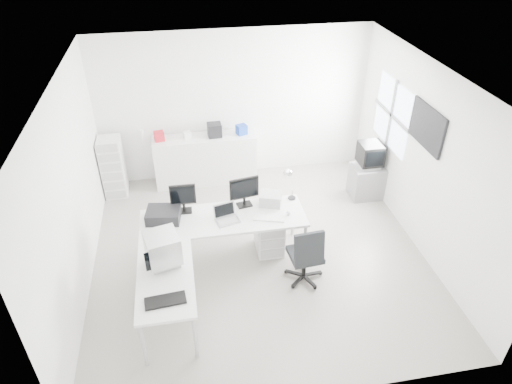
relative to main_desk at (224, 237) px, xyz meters
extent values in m
cube|color=beige|center=(0.52, 0.00, -0.38)|extent=(5.00, 5.00, 0.01)
cube|color=white|center=(0.52, 0.00, 2.42)|extent=(5.00, 5.00, 0.01)
cube|color=white|center=(0.52, 2.50, 1.02)|extent=(5.00, 0.02, 2.80)
cube|color=white|center=(-1.98, 0.00, 1.02)|extent=(0.02, 5.00, 2.80)
cube|color=white|center=(3.02, 0.00, 1.02)|extent=(0.02, 5.00, 2.80)
cube|color=silver|center=(0.70, 0.05, -0.08)|extent=(0.40, 0.50, 0.60)
cube|color=black|center=(-0.85, 0.10, 0.46)|extent=(0.53, 0.44, 0.17)
cube|color=silver|center=(0.65, -0.15, 0.38)|extent=(0.48, 0.26, 0.02)
sphere|color=silver|center=(0.95, -0.10, 0.41)|extent=(0.07, 0.07, 0.07)
cube|color=#A8A8A8|center=(0.75, 0.22, 0.47)|extent=(0.39, 0.36, 0.18)
cube|color=black|center=(-0.85, -1.50, 0.39)|extent=(0.49, 0.23, 0.03)
cube|color=gray|center=(2.74, 1.22, -0.07)|extent=(0.56, 0.46, 0.61)
cube|color=silver|center=(-0.09, 2.24, 0.10)|extent=(1.89, 0.47, 0.95)
cube|color=red|center=(-0.89, 2.24, 0.66)|extent=(0.20, 0.18, 0.17)
cube|color=silver|center=(-0.39, 2.24, 0.64)|extent=(0.15, 0.14, 0.13)
cube|color=black|center=(0.11, 2.24, 0.70)|extent=(0.26, 0.24, 0.25)
cube|color=#1739A3|center=(0.61, 2.24, 0.66)|extent=(0.22, 0.21, 0.18)
cylinder|color=silver|center=(-1.19, 2.28, 0.68)|extent=(0.07, 0.07, 0.22)
cube|color=silver|center=(-1.76, 2.10, 0.18)|extent=(0.39, 0.46, 1.11)
camera|label=1|loc=(-0.46, -5.32, 4.37)|focal=32.00mm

